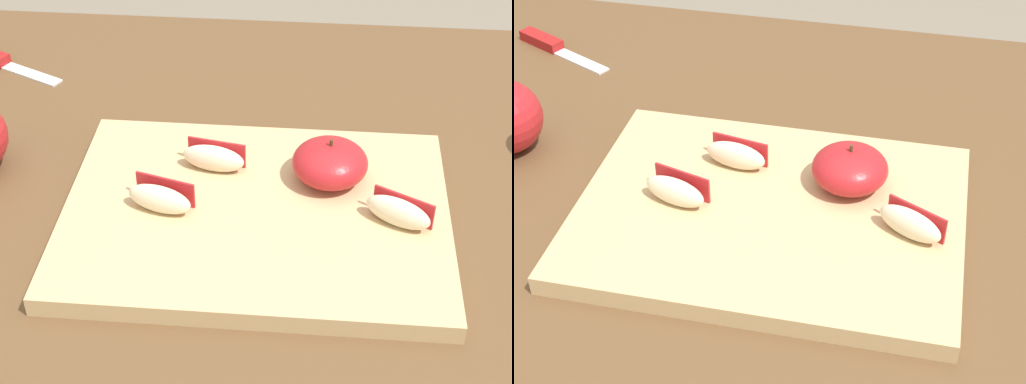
{
  "view_description": "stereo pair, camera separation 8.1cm",
  "coord_description": "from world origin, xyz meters",
  "views": [
    {
      "loc": [
        0.03,
        -0.62,
        1.28
      ],
      "look_at": [
        -0.03,
        0.01,
        0.78
      ],
      "focal_mm": 57.74,
      "sensor_mm": 36.0,
      "label": 1
    },
    {
      "loc": [
        0.11,
        -0.61,
        1.28
      ],
      "look_at": [
        -0.03,
        0.01,
        0.78
      ],
      "focal_mm": 57.74,
      "sensor_mm": 36.0,
      "label": 2
    }
  ],
  "objects": [
    {
      "name": "apple_wedge_middle",
      "position": [
        0.11,
        -0.0,
        0.78
      ],
      "size": [
        0.07,
        0.05,
        0.03
      ],
      "color": "beige",
      "rests_on": "cutting_board"
    },
    {
      "name": "apple_wedge_right",
      "position": [
        -0.08,
        0.07,
        0.78
      ],
      "size": [
        0.07,
        0.04,
        0.03
      ],
      "color": "beige",
      "rests_on": "cutting_board"
    },
    {
      "name": "apple_half_skin_up",
      "position": [
        0.04,
        0.07,
        0.79
      ],
      "size": [
        0.08,
        0.08,
        0.05
      ],
      "color": "#B21E23",
      "rests_on": "cutting_board"
    },
    {
      "name": "cutting_board",
      "position": [
        -0.03,
        0.01,
        0.75
      ],
      "size": [
        0.39,
        0.29,
        0.02
      ],
      "color": "tan",
      "rests_on": "dining_table"
    },
    {
      "name": "dining_table",
      "position": [
        0.0,
        0.0,
        0.64
      ],
      "size": [
        1.14,
        0.94,
        0.74
      ],
      "color": "brown",
      "rests_on": "ground_plane"
    },
    {
      "name": "paring_knife",
      "position": [
        -0.41,
        0.31,
        0.75
      ],
      "size": [
        0.15,
        0.09,
        0.01
      ],
      "color": "silver",
      "rests_on": "dining_table"
    },
    {
      "name": "apple_wedge_left",
      "position": [
        -0.12,
        0.01,
        0.78
      ],
      "size": [
        0.07,
        0.04,
        0.03
      ],
      "color": "beige",
      "rests_on": "cutting_board"
    }
  ]
}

